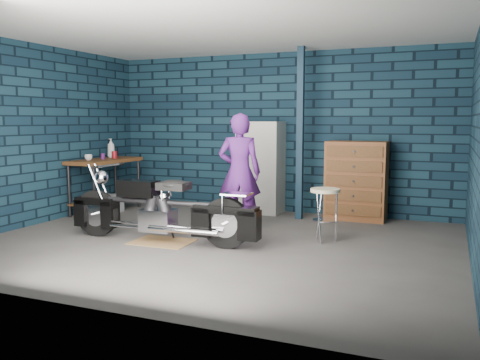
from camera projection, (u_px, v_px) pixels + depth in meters
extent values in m
plane|color=#4D4A48|center=(216.00, 242.00, 6.54)|extent=(6.00, 6.00, 0.00)
cube|color=black|center=(278.00, 133.00, 8.68)|extent=(6.00, 0.02, 2.70)
cube|color=black|center=(33.00, 135.00, 7.53)|extent=(0.02, 5.00, 2.70)
cube|color=black|center=(478.00, 141.00, 5.24)|extent=(0.02, 5.00, 2.70)
cube|color=silver|center=(215.00, 27.00, 6.23)|extent=(6.00, 5.00, 0.02)
cube|color=#112636|center=(300.00, 134.00, 7.97)|extent=(0.10, 0.10, 2.70)
cube|color=brown|center=(106.00, 186.00, 8.67)|extent=(0.60, 1.40, 0.91)
cube|color=olive|center=(162.00, 242.00, 6.56)|extent=(0.78, 0.60, 0.01)
imported|color=#582079|center=(240.00, 172.00, 7.21)|extent=(0.69, 0.55, 1.66)
cube|color=gray|center=(107.00, 203.00, 8.70)|extent=(0.47, 0.34, 0.29)
cube|color=beige|center=(261.00, 167.00, 8.58)|extent=(0.72, 0.51, 1.54)
cube|color=brown|center=(356.00, 181.00, 7.99)|extent=(0.93, 0.52, 1.24)
imported|color=beige|center=(88.00, 157.00, 8.34)|extent=(0.13, 0.13, 0.10)
cylinder|color=#501860|center=(103.00, 156.00, 8.60)|extent=(0.08, 0.08, 0.10)
cylinder|color=maroon|center=(114.00, 155.00, 8.79)|extent=(0.12, 0.12, 0.12)
imported|color=gray|center=(111.00, 148.00, 8.97)|extent=(0.14, 0.14, 0.34)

